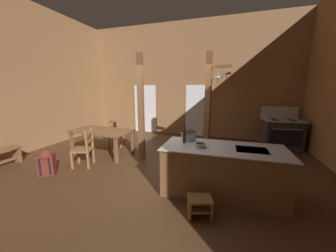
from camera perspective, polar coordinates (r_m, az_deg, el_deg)
The scene contains 17 objects.
ground_plane at distance 4.48m, azimuth -5.90°, elevation -14.76°, with size 8.98×8.52×0.10m, color #4C301C.
wall_back at distance 7.78m, azimuth 5.82°, elevation 13.67°, with size 8.98×0.14×4.46m, color #93663F.
wall_left at distance 6.88m, azimuth -40.74°, elevation 11.31°, with size 0.14×8.52×4.46m, color #93663F.
glazed_door_back_left at distance 8.34m, azimuth -6.96°, elevation 5.20°, with size 1.00×0.01×2.05m, color white.
glazed_panel_back_right at distance 7.68m, azimuth 8.52°, elevation 4.62°, with size 0.84×0.01×2.05m, color white.
kitchen_island at distance 3.66m, azimuth 16.12°, elevation -12.88°, with size 2.18×1.01×0.89m.
stove_range at distance 7.12m, azimuth 31.25°, elevation -1.91°, with size 1.22×0.93×1.32m.
support_post_with_pot_rack at distance 4.92m, azimuth 12.34°, elevation 6.27°, with size 0.61×0.25×2.81m.
support_post_center at distance 5.08m, azimuth -8.26°, elevation 5.49°, with size 0.14×0.14×2.81m.
step_stool at distance 3.13m, azimuth 9.63°, elevation -22.65°, with size 0.43×0.37×0.30m.
dining_table at distance 5.77m, azimuth -19.58°, elevation -1.96°, with size 1.77×1.04×0.74m.
ladderback_chair_near_window at distance 5.10m, azimuth -24.10°, elevation -6.34°, with size 0.56×0.56×0.95m.
ladderback_chair_by_post at distance 6.53m, azimuth -15.98°, elevation -2.02°, with size 0.54×0.54×0.95m.
backpack at distance 5.06m, azimuth -33.13°, elevation -9.04°, with size 0.39×0.38×0.60m.
stockpot_on_counter at distance 3.83m, azimuth 6.31°, elevation -2.92°, with size 0.37×0.30×0.18m.
mixing_bowl_on_counter at distance 3.40m, azimuth 9.76°, elevation -5.80°, with size 0.20×0.20×0.07m.
bottle_tall_on_counter at distance 3.60m, azimuth 4.98°, elevation -3.07°, with size 0.06×0.06×0.34m.
Camera 1 is at (1.65, -3.66, 1.93)m, focal length 19.97 mm.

